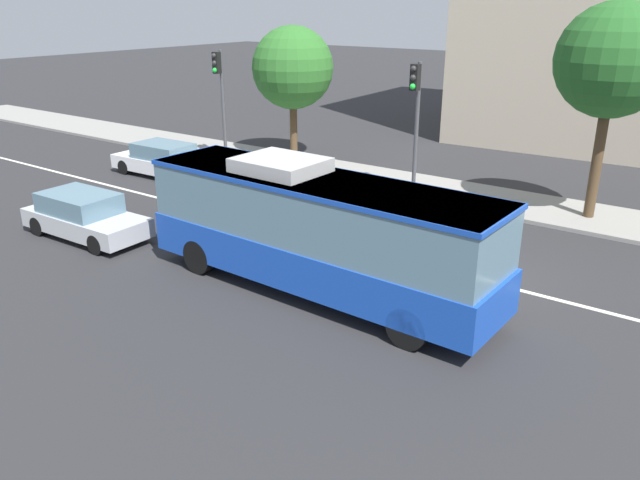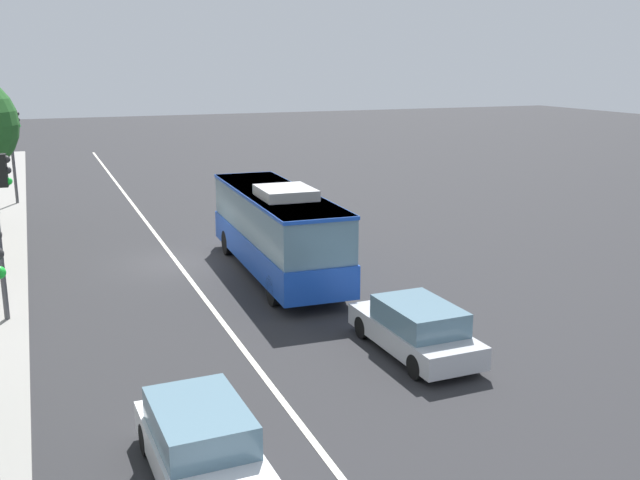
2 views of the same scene
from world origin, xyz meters
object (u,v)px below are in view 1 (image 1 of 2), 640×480
(transit_bus, at_px, (316,227))
(street_tree_kerbside_right, at_px, (613,61))
(sedan_white, at_px, (162,159))
(sedan_silver, at_px, (84,216))
(traffic_light_far_corner, at_px, (416,107))
(street_tree_kerbside_centre, at_px, (293,68))
(traffic_light_mid_block, at_px, (220,87))

(transit_bus, xyz_separation_m, street_tree_kerbside_right, (4.45, 10.31, 3.64))
(sedan_white, height_order, street_tree_kerbside_right, street_tree_kerbside_right)
(transit_bus, xyz_separation_m, sedan_silver, (-8.58, -1.09, -1.09))
(sedan_silver, xyz_separation_m, traffic_light_far_corner, (6.61, 10.19, 2.84))
(street_tree_kerbside_centre, bearing_deg, street_tree_kerbside_right, -5.16)
(traffic_light_mid_block, bearing_deg, sedan_silver, 18.19)
(sedan_silver, bearing_deg, traffic_light_far_corner, 55.44)
(transit_bus, height_order, street_tree_kerbside_centre, street_tree_kerbside_centre)
(traffic_light_mid_block, bearing_deg, street_tree_kerbside_centre, 136.07)
(sedan_white, xyz_separation_m, street_tree_kerbside_right, (17.01, 4.67, 4.73))
(traffic_light_far_corner, bearing_deg, sedan_white, -67.44)
(sedan_white, bearing_deg, sedan_silver, 118.74)
(sedan_silver, height_order, traffic_light_far_corner, traffic_light_far_corner)
(street_tree_kerbside_centre, height_order, street_tree_kerbside_right, street_tree_kerbside_right)
(transit_bus, distance_m, street_tree_kerbside_right, 11.80)
(traffic_light_far_corner, bearing_deg, traffic_light_mid_block, -85.45)
(street_tree_kerbside_centre, relative_size, street_tree_kerbside_right, 0.85)
(transit_bus, bearing_deg, traffic_light_far_corner, 104.06)
(street_tree_kerbside_right, bearing_deg, street_tree_kerbside_centre, 174.84)
(sedan_silver, bearing_deg, street_tree_kerbside_centre, 93.74)
(traffic_light_mid_block, height_order, street_tree_kerbside_centre, street_tree_kerbside_centre)
(traffic_light_far_corner, relative_size, street_tree_kerbside_centre, 0.83)
(sedan_white, xyz_separation_m, traffic_light_mid_block, (0.45, 3.45, 2.84))
(sedan_white, relative_size, traffic_light_mid_block, 0.88)
(traffic_light_mid_block, relative_size, street_tree_kerbside_right, 0.71)
(traffic_light_mid_block, xyz_separation_m, traffic_light_far_corner, (10.14, 0.02, 0.00))
(sedan_silver, xyz_separation_m, street_tree_kerbside_centre, (-1.18, 12.68, 3.61))
(transit_bus, xyz_separation_m, street_tree_kerbside_centre, (-9.76, 11.59, 2.53))
(sedan_silver, relative_size, traffic_light_mid_block, 0.87)
(traffic_light_far_corner, distance_m, street_tree_kerbside_right, 6.80)
(sedan_silver, distance_m, traffic_light_mid_block, 11.13)
(street_tree_kerbside_right, bearing_deg, traffic_light_far_corner, -169.37)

